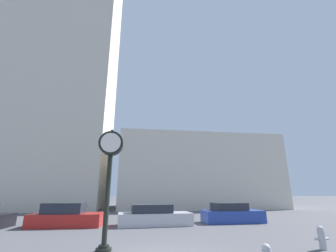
# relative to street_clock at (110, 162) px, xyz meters

# --- Properties ---
(building_tall_tower) EXTENTS (14.88, 12.00, 40.50)m
(building_tall_tower) POSITION_rel_street_clock_xyz_m (-10.18, 22.40, 17.10)
(building_tall_tower) COLOR beige
(building_tall_tower) RESTS_ON ground_plane
(building_storefront_row) EXTENTS (20.52, 12.00, 9.13)m
(building_storefront_row) POSITION_rel_street_clock_xyz_m (9.51, 22.40, 1.41)
(building_storefront_row) COLOR beige
(building_storefront_row) RESTS_ON ground_plane
(street_clock) EXTENTS (0.95, 0.56, 4.50)m
(street_clock) POSITION_rel_street_clock_xyz_m (0.00, 0.00, 0.00)
(street_clock) COLOR black
(street_clock) RESTS_ON ground_plane
(car_red) EXTENTS (4.29, 2.10, 1.39)m
(car_red) POSITION_rel_street_clock_xyz_m (-3.04, 6.48, -2.57)
(car_red) COLOR red
(car_red) RESTS_ON ground_plane
(car_silver) EXTENTS (4.70, 2.08, 1.27)m
(car_silver) POSITION_rel_street_clock_xyz_m (2.35, 6.16, -2.62)
(car_silver) COLOR #BCBCC1
(car_silver) RESTS_ON ground_plane
(car_blue) EXTENTS (4.08, 1.77, 1.30)m
(car_blue) POSITION_rel_street_clock_xyz_m (7.79, 6.69, -2.60)
(car_blue) COLOR #28429E
(car_blue) RESTS_ON ground_plane
(fire_hydrant_near) EXTENTS (0.55, 0.24, 0.81)m
(fire_hydrant_near) POSITION_rel_street_clock_xyz_m (7.96, -0.91, -2.74)
(fire_hydrant_near) COLOR #B7B7BC
(fire_hydrant_near) RESTS_ON ground_plane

